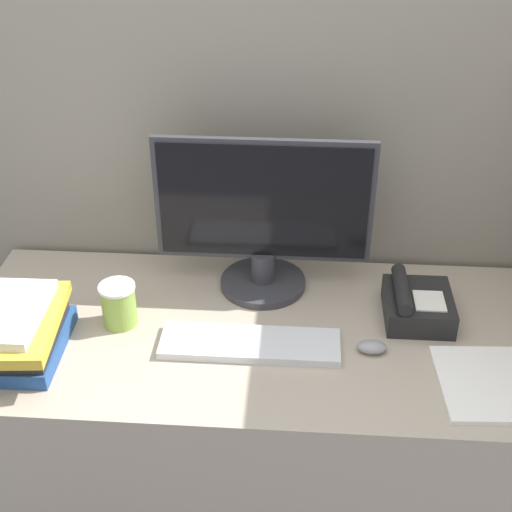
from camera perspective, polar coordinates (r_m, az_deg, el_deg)
The scene contains 9 objects.
cubicle_panel_rear at distance 2.04m, azimuth 0.46°, elevation 1.67°, with size 1.86×0.04×1.61m.
desk at distance 2.02m, azimuth -0.28°, elevation -14.29°, with size 1.46×0.66×0.75m.
monitor at distance 1.82m, azimuth 0.59°, elevation 2.82°, with size 0.56×0.23×0.42m.
keyboard at distance 1.71m, azimuth -0.64°, elevation -7.04°, with size 0.43×0.12×0.02m.
mouse at distance 1.72m, azimuth 9.25°, elevation -7.20°, with size 0.07×0.04×0.03m.
coffee_cup at distance 1.79m, azimuth -10.92°, elevation -3.82°, with size 0.09×0.09×0.11m.
book_stack at distance 1.76m, azimuth -19.04°, elevation -5.67°, with size 0.26×0.32×0.13m.
desk_telephone at distance 1.84m, azimuth 12.72°, elevation -3.81°, with size 0.17×0.19×0.10m.
paper_pile at distance 1.70m, azimuth 18.17°, elevation -9.68°, with size 0.24×0.26×0.01m.
Camera 1 is at (0.11, -1.06, 1.85)m, focal length 50.00 mm.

